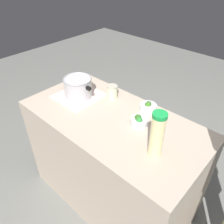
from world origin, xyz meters
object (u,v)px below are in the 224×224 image
at_px(broccoli_bowl_front, 139,121).
at_px(broccoli_bowl_center, 148,107).
at_px(lemonade_pitcher, 157,134).
at_px(cooking_pot, 78,87).
at_px(mason_jar, 112,92).

height_order(broccoli_bowl_front, broccoli_bowl_center, same).
bearing_deg(lemonade_pitcher, cooking_pot, 172.12).
bearing_deg(mason_jar, cooking_pot, -141.22).
xyz_separation_m(broccoli_bowl_front, broccoli_bowl_center, (-0.05, 0.18, -0.00)).
bearing_deg(cooking_pot, mason_jar, 38.78).
relative_size(cooking_pot, lemonade_pitcher, 1.01).
xyz_separation_m(lemonade_pitcher, mason_jar, (-0.60, 0.29, -0.09)).
relative_size(lemonade_pitcher, mason_jar, 2.66).
bearing_deg(lemonade_pitcher, broccoli_bowl_front, 146.69).
xyz_separation_m(cooking_pot, mason_jar, (0.22, 0.17, -0.03)).
height_order(lemonade_pitcher, mason_jar, lemonade_pitcher).
distance_m(mason_jar, broccoli_bowl_front, 0.40).
bearing_deg(lemonade_pitcher, mason_jar, 154.63).
distance_m(broccoli_bowl_front, broccoli_bowl_center, 0.19).
bearing_deg(broccoli_bowl_front, lemonade_pitcher, -33.31).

